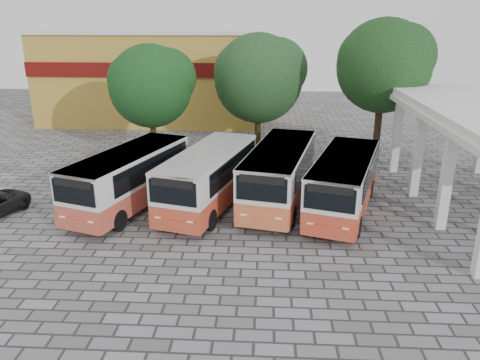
# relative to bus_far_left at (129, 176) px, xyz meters

# --- Properties ---
(ground) EXTENTS (90.00, 90.00, 0.00)m
(ground) POSITION_rel_bus_far_left_xyz_m (7.31, -3.55, -1.72)
(ground) COLOR #5C5C5C
(ground) RESTS_ON ground
(shophouse_block) EXTENTS (20.40, 10.40, 8.30)m
(shophouse_block) POSITION_rel_bus_far_left_xyz_m (-3.69, 22.43, 2.44)
(shophouse_block) COLOR #AC862E
(shophouse_block) RESTS_ON ground
(bus_far_left) EXTENTS (4.96, 8.78, 2.97)m
(bus_far_left) POSITION_rel_bus_far_left_xyz_m (0.00, 0.00, 0.00)
(bus_far_left) COLOR #B54633
(bus_far_left) RESTS_ON ground
(bus_centre_left) EXTENTS (4.61, 8.79, 3.00)m
(bus_centre_left) POSITION_rel_bus_far_left_xyz_m (4.07, 0.28, 0.01)
(bus_centre_left) COLOR #B63E22
(bus_centre_left) RESTS_ON ground
(bus_centre_right) EXTENTS (4.31, 8.93, 3.07)m
(bus_centre_right) POSITION_rel_bus_far_left_xyz_m (7.68, 0.94, 0.06)
(bus_centre_right) COLOR #C35A31
(bus_centre_right) RESTS_ON ground
(bus_far_right) EXTENTS (4.78, 8.63, 2.93)m
(bus_far_right) POSITION_rel_bus_far_left_xyz_m (10.86, -0.08, -0.03)
(bus_far_right) COLOR #B93922
(bus_far_right) RESTS_ON ground
(tree_left) EXTENTS (5.85, 5.57, 7.81)m
(tree_left) POSITION_rel_bus_far_left_xyz_m (-0.79, 9.00, 3.49)
(tree_left) COLOR #3B2912
(tree_left) RESTS_ON ground
(tree_middle) EXTENTS (6.79, 6.47, 8.42)m
(tree_middle) POSITION_rel_bus_far_left_xyz_m (6.39, 12.28, 3.68)
(tree_middle) COLOR #312411
(tree_middle) RESTS_ON ground
(tree_right) EXTENTS (6.41, 6.11, 9.45)m
(tree_right) POSITION_rel_bus_far_left_xyz_m (14.57, 9.35, 4.87)
(tree_right) COLOR #352518
(tree_right) RESTS_ON ground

